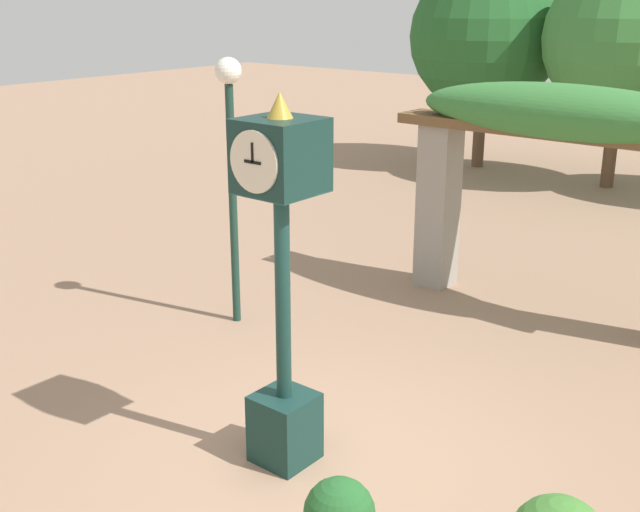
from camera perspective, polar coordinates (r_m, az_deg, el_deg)
ground_plane at (r=7.42m, az=0.20°, el=-14.73°), size 60.00×60.00×0.00m
pedestal_clock at (r=6.74m, az=-2.69°, el=-1.21°), size 0.60×0.65×3.30m
pergola at (r=10.44m, az=16.78°, el=7.73°), size 4.48×1.07×2.98m
lamp_post at (r=9.78m, az=-6.37°, el=8.26°), size 0.32×0.32×3.32m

